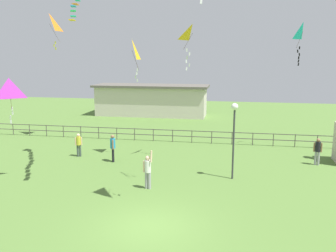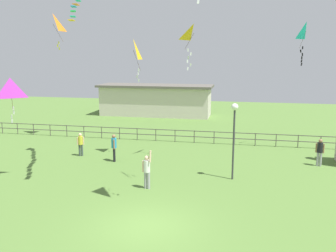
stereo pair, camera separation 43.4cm
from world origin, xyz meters
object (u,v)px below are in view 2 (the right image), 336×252
at_px(person_4, 320,151).
at_px(kite_0, 306,33).
at_px(person_0, 147,169).
at_px(kite_6, 53,25).
at_px(lamppost, 234,124).
at_px(kite_1, 11,89).
at_px(kite_2, 134,51).
at_px(kite_4, 193,35).
at_px(person_2, 114,146).
at_px(person_1, 81,143).

relative_size(person_4, kite_0, 0.58).
xyz_separation_m(person_0, kite_0, (8.40, 9.47, 6.99)).
bearing_deg(kite_6, person_0, -44.20).
distance_m(lamppost, kite_1, 11.63).
relative_size(kite_2, kite_6, 1.00).
xyz_separation_m(lamppost, kite_4, (-2.62, 3.02, 4.71)).
bearing_deg(person_0, person_2, 127.96).
bearing_deg(kite_4, kite_1, -148.01).
relative_size(person_0, kite_0, 0.70).
bearing_deg(person_4, kite_4, -176.68).
distance_m(lamppost, person_4, 6.42).
bearing_deg(kite_4, kite_0, 31.05).
bearing_deg(kite_2, kite_1, -131.15).
distance_m(person_1, kite_4, 10.02).
xyz_separation_m(kite_1, kite_4, (8.62, 5.39, 2.90)).
bearing_deg(kite_4, person_0, -105.64).
height_order(kite_1, kite_6, kite_6).
xyz_separation_m(person_1, kite_1, (-1.30, -4.97, 3.93)).
distance_m(kite_2, kite_4, 3.88).
relative_size(person_2, kite_6, 0.66).
xyz_separation_m(kite_1, kite_6, (-2.79, 9.73, 4.01)).
distance_m(person_4, kite_2, 12.78).
distance_m(lamppost, person_0, 5.11).
relative_size(person_0, kite_4, 0.75).
height_order(person_1, person_2, person_2).
xyz_separation_m(person_4, kite_6, (-19.03, 3.90, 7.87)).
bearing_deg(kite_4, lamppost, -49.02).
distance_m(person_0, kite_4, 8.69).
height_order(lamppost, kite_2, kite_2).
bearing_deg(person_0, lamppost, 29.12).
relative_size(person_2, kite_1, 0.75).
relative_size(person_4, kite_4, 0.62).
relative_size(person_0, person_2, 1.16).
relative_size(kite_0, kite_6, 1.09).
relative_size(person_1, kite_6, 0.58).
relative_size(person_0, kite_1, 0.87).
relative_size(kite_0, kite_4, 1.08).
xyz_separation_m(person_4, kite_2, (-11.38, -0.26, 5.82)).
xyz_separation_m(person_0, person_1, (-5.84, 4.89, -0.12)).
distance_m(person_2, kite_0, 14.58).
height_order(person_0, person_4, person_0).
distance_m(person_2, kite_4, 8.30).
bearing_deg(person_4, kite_1, -160.26).
bearing_deg(kite_0, person_1, -162.18).
bearing_deg(kite_4, person_1, -176.75).
xyz_separation_m(person_1, kite_0, (14.23, 4.58, 7.11)).
bearing_deg(person_1, person_4, 3.28).
bearing_deg(kite_2, lamppost, -26.63).
xyz_separation_m(lamppost, person_2, (-7.35, 1.87, -2.02)).
xyz_separation_m(kite_0, kite_6, (-18.32, 0.18, 0.83)).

